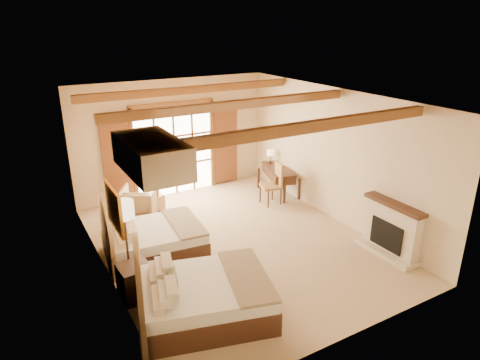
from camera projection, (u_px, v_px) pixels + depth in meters
floor at (235, 243)px, 9.50m from camera, size 7.00×7.00×0.00m
wall_back at (173, 138)px, 11.78m from camera, size 5.50×0.00×5.50m
wall_left at (101, 201)px, 7.65m from camera, size 0.00×7.00×7.00m
wall_right at (335, 156)px, 10.22m from camera, size 0.00×7.00×7.00m
ceiling at (235, 99)px, 8.38m from camera, size 7.00×7.00×0.00m
ceiling_beams at (235, 105)px, 8.42m from camera, size 5.39×4.60×0.18m
french_doors at (175, 150)px, 11.85m from camera, size 3.95×0.08×2.60m
fireplace at (391, 231)px, 8.91m from camera, size 0.46×1.40×1.16m
painting at (114, 208)px, 7.02m from camera, size 0.06×0.95×0.75m
canopy_valance at (151, 155)px, 5.72m from camera, size 0.70×1.40×0.45m
bed_near at (195, 297)px, 6.95m from camera, size 2.55×2.13×1.42m
bed_far at (147, 239)px, 8.86m from camera, size 2.12×1.68×1.30m
nightstand at (135, 282)px, 7.53m from camera, size 0.56×0.56×0.64m
floor_lamp at (124, 215)px, 7.39m from camera, size 0.37×0.37×1.74m
armchair at (139, 202)px, 10.64m from camera, size 1.15×1.16×0.78m
ottoman at (150, 202)px, 11.10m from camera, size 0.69×0.69×0.41m
desk at (278, 180)px, 12.08m from camera, size 1.00×1.52×0.76m
desk_chair at (271, 191)px, 11.44m from camera, size 0.61×0.61×1.14m
desk_lamp at (270, 153)px, 12.27m from camera, size 0.20×0.20×0.40m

